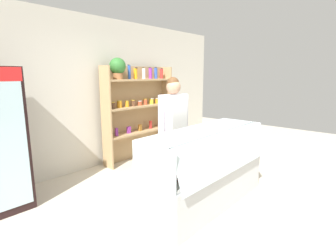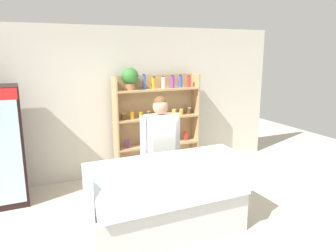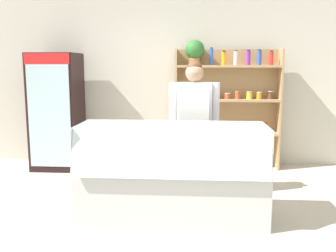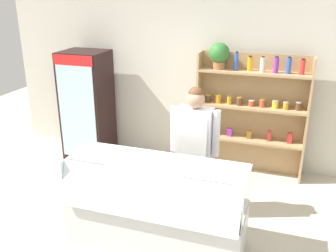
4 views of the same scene
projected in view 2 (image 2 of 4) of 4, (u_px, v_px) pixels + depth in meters
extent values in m
plane|color=beige|center=(162.00, 233.00, 4.17)|extent=(12.00, 12.00, 0.00)
cube|color=beige|center=(110.00, 103.00, 5.92)|extent=(6.80, 0.10, 2.70)
cylinder|color=#2D8C38|center=(7.00, 187.00, 4.75)|extent=(0.06, 0.06, 0.19)
cylinder|color=purple|center=(18.00, 186.00, 4.81)|extent=(0.05, 0.05, 0.16)
cylinder|color=red|center=(13.00, 156.00, 4.70)|extent=(0.06, 0.06, 0.17)
cylinder|color=#9E6623|center=(0.00, 126.00, 4.54)|extent=(0.06, 0.06, 0.16)
cylinder|color=purple|center=(12.00, 123.00, 4.60)|extent=(0.06, 0.06, 0.21)
cube|color=tan|center=(155.00, 124.00, 6.18)|extent=(1.62, 0.02, 1.85)
cube|color=tan|center=(116.00, 130.00, 5.74)|extent=(0.03, 0.28, 1.85)
cube|color=tan|center=(195.00, 122.00, 6.38)|extent=(0.03, 0.28, 1.85)
cube|color=tan|center=(158.00, 145.00, 6.14)|extent=(1.56, 0.28, 0.04)
cube|color=tan|center=(158.00, 118.00, 6.03)|extent=(1.56, 0.28, 0.04)
cube|color=tan|center=(157.00, 90.00, 5.91)|extent=(1.56, 0.28, 0.04)
cylinder|color=#996038|center=(130.00, 87.00, 5.69)|extent=(0.17, 0.17, 0.11)
sphere|color=#2F6E2D|center=(130.00, 76.00, 5.65)|extent=(0.29, 0.29, 0.29)
cylinder|color=#3356B2|center=(144.00, 82.00, 5.76)|extent=(0.06, 0.06, 0.25)
cylinder|color=black|center=(144.00, 74.00, 5.74)|extent=(0.04, 0.04, 0.02)
cylinder|color=orange|center=(153.00, 83.00, 5.88)|extent=(0.07, 0.07, 0.20)
cylinder|color=black|center=(154.00, 77.00, 5.83)|extent=(0.05, 0.05, 0.02)
cylinder|color=silver|center=(163.00, 83.00, 5.91)|extent=(0.06, 0.06, 0.21)
cylinder|color=black|center=(163.00, 76.00, 5.90)|extent=(0.04, 0.04, 0.02)
cylinder|color=purple|center=(172.00, 82.00, 5.99)|extent=(0.07, 0.07, 0.21)
cylinder|color=black|center=(172.00, 76.00, 5.97)|extent=(0.05, 0.05, 0.02)
cylinder|color=#3356B2|center=(180.00, 81.00, 6.06)|extent=(0.07, 0.07, 0.22)
cylinder|color=black|center=(180.00, 75.00, 6.04)|extent=(0.05, 0.05, 0.02)
cylinder|color=red|center=(189.00, 82.00, 6.15)|extent=(0.07, 0.07, 0.20)
cylinder|color=black|center=(189.00, 76.00, 6.12)|extent=(0.05, 0.05, 0.02)
cylinder|color=brown|center=(123.00, 117.00, 5.74)|extent=(0.09, 0.09, 0.10)
cylinder|color=gold|center=(123.00, 114.00, 5.73)|extent=(0.09, 0.09, 0.01)
cylinder|color=orange|center=(132.00, 116.00, 5.81)|extent=(0.09, 0.09, 0.12)
cylinder|color=gold|center=(132.00, 112.00, 5.79)|extent=(0.09, 0.09, 0.01)
cylinder|color=orange|center=(141.00, 115.00, 5.87)|extent=(0.07, 0.07, 0.11)
cylinder|color=gold|center=(141.00, 112.00, 5.86)|extent=(0.07, 0.07, 0.01)
cylinder|color=brown|center=(149.00, 115.00, 5.92)|extent=(0.09, 0.09, 0.11)
cylinder|color=gold|center=(149.00, 111.00, 5.93)|extent=(0.09, 0.09, 0.01)
cylinder|color=#BF4C2D|center=(158.00, 114.00, 6.01)|extent=(0.09, 0.09, 0.08)
cylinder|color=silver|center=(158.00, 112.00, 6.00)|extent=(0.09, 0.09, 0.01)
cylinder|color=#BF4C2D|center=(165.00, 113.00, 6.07)|extent=(0.08, 0.08, 0.11)
cylinder|color=gold|center=(165.00, 110.00, 6.06)|extent=(0.08, 0.08, 0.01)
cylinder|color=yellow|center=(174.00, 112.00, 6.15)|extent=(0.09, 0.09, 0.11)
cylinder|color=silver|center=(174.00, 109.00, 6.13)|extent=(0.09, 0.09, 0.01)
cylinder|color=orange|center=(181.00, 112.00, 6.21)|extent=(0.08, 0.08, 0.10)
cylinder|color=silver|center=(181.00, 109.00, 6.19)|extent=(0.08, 0.08, 0.01)
cylinder|color=brown|center=(189.00, 111.00, 6.29)|extent=(0.08, 0.08, 0.11)
cylinder|color=silver|center=(189.00, 108.00, 6.26)|extent=(0.09, 0.09, 0.01)
cube|color=purple|center=(127.00, 143.00, 5.88)|extent=(0.05, 0.04, 0.15)
cube|color=purple|center=(143.00, 142.00, 6.00)|extent=(0.08, 0.05, 0.13)
cube|color=#9E6623|center=(158.00, 140.00, 6.12)|extent=(0.07, 0.05, 0.13)
cube|color=red|center=(172.00, 138.00, 6.24)|extent=(0.05, 0.04, 0.16)
cube|color=red|center=(186.00, 136.00, 6.36)|extent=(0.07, 0.04, 0.17)
cube|color=silver|center=(168.00, 215.00, 4.07)|extent=(1.95, 0.66, 0.55)
cube|color=white|center=(168.00, 193.00, 4.01)|extent=(1.89, 0.60, 0.03)
cube|color=silver|center=(179.00, 187.00, 3.69)|extent=(1.91, 0.16, 0.47)
cube|color=silver|center=(166.00, 159.00, 3.96)|extent=(1.91, 0.50, 0.01)
cube|color=silver|center=(88.00, 191.00, 3.57)|extent=(0.01, 0.62, 0.45)
cube|color=silver|center=(234.00, 166.00, 4.35)|extent=(0.01, 0.62, 0.45)
cube|color=tan|center=(105.00, 199.00, 3.76)|extent=(0.16, 0.11, 0.05)
cube|color=white|center=(109.00, 206.00, 3.59)|extent=(0.05, 0.03, 0.02)
cube|color=tan|center=(130.00, 194.00, 3.88)|extent=(0.16, 0.11, 0.06)
cube|color=white|center=(136.00, 201.00, 3.71)|extent=(0.05, 0.03, 0.02)
cube|color=tan|center=(154.00, 190.00, 4.01)|extent=(0.17, 0.15, 0.05)
cube|color=white|center=(160.00, 196.00, 3.83)|extent=(0.05, 0.03, 0.02)
cube|color=tan|center=(176.00, 186.00, 4.13)|extent=(0.16, 0.13, 0.06)
cube|color=white|center=(184.00, 192.00, 3.96)|extent=(0.05, 0.03, 0.02)
cube|color=beige|center=(197.00, 182.00, 4.25)|extent=(0.17, 0.12, 0.06)
cube|color=white|center=(205.00, 187.00, 4.08)|extent=(0.05, 0.03, 0.02)
cube|color=tan|center=(217.00, 178.00, 4.38)|extent=(0.16, 0.14, 0.05)
cube|color=white|center=(226.00, 183.00, 4.20)|extent=(0.05, 0.03, 0.02)
cylinder|color=#C1706B|center=(106.00, 203.00, 3.58)|extent=(0.18, 0.14, 0.12)
cylinder|color=#A35B4C|center=(125.00, 198.00, 3.67)|extent=(0.17, 0.17, 0.15)
cylinder|color=tan|center=(144.00, 196.00, 3.76)|extent=(0.21, 0.16, 0.12)
cylinder|color=white|center=(206.00, 179.00, 4.11)|extent=(0.07, 0.07, 0.24)
cylinder|color=white|center=(213.00, 178.00, 4.15)|extent=(0.07, 0.07, 0.23)
cylinder|color=#2D2D38|center=(155.00, 184.00, 4.77)|extent=(0.13, 0.13, 0.77)
cylinder|color=#2D2D38|center=(166.00, 182.00, 4.84)|extent=(0.13, 0.13, 0.77)
cube|color=white|center=(161.00, 137.00, 4.65)|extent=(0.42, 0.24, 0.63)
cube|color=white|center=(164.00, 162.00, 4.61)|extent=(0.35, 0.01, 1.18)
cylinder|color=white|center=(143.00, 136.00, 4.53)|extent=(0.09, 0.09, 0.57)
cylinder|color=white|center=(177.00, 133.00, 4.74)|extent=(0.09, 0.09, 0.57)
sphere|color=tan|center=(160.00, 107.00, 4.55)|extent=(0.22, 0.22, 0.22)
sphere|color=brown|center=(160.00, 103.00, 4.55)|extent=(0.18, 0.18, 0.18)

